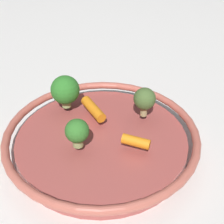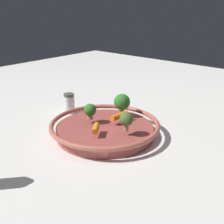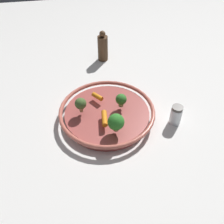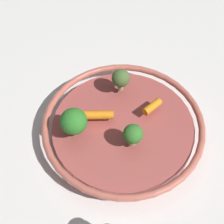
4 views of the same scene
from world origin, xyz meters
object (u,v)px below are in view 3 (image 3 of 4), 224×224
at_px(serving_bowl, 107,114).
at_px(broccoli_floret_small, 121,100).
at_px(broccoli_floret_large, 116,122).
at_px(pepper_mill, 103,47).
at_px(salt_shaker, 176,115).
at_px(baby_carrot_center, 104,118).
at_px(broccoli_floret_edge, 81,104).
at_px(baby_carrot_right, 97,97).

xyz_separation_m(serving_bowl, broccoli_floret_small, (-0.05, -0.01, 0.05)).
distance_m(broccoli_floret_large, pepper_mill, 0.50).
bearing_deg(serving_bowl, pepper_mill, -96.29).
bearing_deg(salt_shaker, broccoli_floret_large, 10.38).
xyz_separation_m(salt_shaker, pepper_mill, (0.19, -0.46, 0.03)).
bearing_deg(baby_carrot_center, broccoli_floret_edge, -38.48).
xyz_separation_m(broccoli_floret_large, salt_shaker, (-0.22, -0.04, -0.05)).
height_order(serving_bowl, broccoli_floret_edge, broccoli_floret_edge).
relative_size(baby_carrot_center, salt_shaker, 0.88).
height_order(baby_carrot_center, broccoli_floret_large, broccoli_floret_large).
bearing_deg(baby_carrot_right, serving_bowl, 110.84).
distance_m(broccoli_floret_edge, broccoli_floret_small, 0.14).
relative_size(serving_bowl, salt_shaker, 4.56).
relative_size(baby_carrot_center, broccoli_floret_large, 1.04).
bearing_deg(broccoli_floret_small, broccoli_floret_large, 70.76).
relative_size(broccoli_floret_edge, pepper_mill, 0.39).
height_order(broccoli_floret_small, pepper_mill, pepper_mill).
distance_m(serving_bowl, broccoli_floret_large, 0.12).
xyz_separation_m(baby_carrot_center, broccoli_floret_small, (-0.07, -0.06, 0.02)).
relative_size(broccoli_floret_edge, broccoli_floret_small, 1.12).
bearing_deg(broccoli_floret_large, pepper_mill, -93.44).
xyz_separation_m(serving_bowl, broccoli_floret_edge, (0.09, -0.01, 0.06)).
height_order(serving_bowl, baby_carrot_center, baby_carrot_center).
xyz_separation_m(baby_carrot_right, broccoli_floret_small, (-0.08, 0.06, 0.02)).
xyz_separation_m(serving_bowl, baby_carrot_center, (0.02, 0.05, 0.03)).
distance_m(baby_carrot_right, broccoli_floret_large, 0.18).
relative_size(baby_carrot_center, broccoli_floret_small, 1.32).
bearing_deg(baby_carrot_right, pepper_mill, -101.69).
bearing_deg(broccoli_floret_small, salt_shaker, 158.83).
distance_m(baby_carrot_right, salt_shaker, 0.29).
xyz_separation_m(baby_carrot_center, pepper_mill, (-0.06, -0.45, 0.01)).
relative_size(serving_bowl, baby_carrot_right, 7.43).
height_order(broccoli_floret_small, broccoli_floret_large, broccoli_floret_large).
bearing_deg(serving_bowl, salt_shaker, 165.63).
bearing_deg(broccoli_floret_large, broccoli_floret_small, -109.24).
bearing_deg(broccoli_floret_small, baby_carrot_right, -35.20).
xyz_separation_m(baby_carrot_right, baby_carrot_center, (-0.01, 0.12, 0.00)).
xyz_separation_m(serving_bowl, baby_carrot_right, (0.03, -0.07, 0.03)).
bearing_deg(pepper_mill, salt_shaker, 112.84).
xyz_separation_m(broccoli_floret_small, broccoli_floret_large, (0.04, 0.11, 0.01)).
relative_size(serving_bowl, broccoli_floret_large, 5.39).
height_order(broccoli_floret_edge, broccoli_floret_large, broccoli_floret_large).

